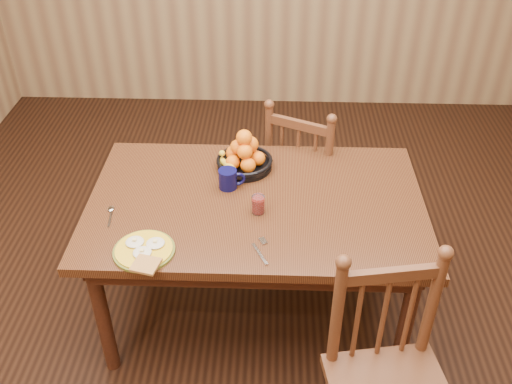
{
  "coord_description": "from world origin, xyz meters",
  "views": [
    {
      "loc": [
        0.08,
        -2.17,
        2.39
      ],
      "look_at": [
        0.0,
        0.0,
        0.8
      ],
      "focal_mm": 40.0,
      "sensor_mm": 36.0,
      "label": 1
    }
  ],
  "objects_px": {
    "dining_table": "(256,214)",
    "breakfast_plate": "(144,250)",
    "chair_far": "(306,175)",
    "fruit_bowl": "(244,157)",
    "chair_near": "(389,384)",
    "coffee_mug": "(229,179)"
  },
  "relations": [
    {
      "from": "dining_table",
      "to": "chair_far",
      "type": "distance_m",
      "value": 0.72
    },
    {
      "from": "chair_near",
      "to": "breakfast_plate",
      "type": "xyz_separation_m",
      "value": [
        -1.0,
        0.43,
        0.27
      ]
    },
    {
      "from": "dining_table",
      "to": "breakfast_plate",
      "type": "bearing_deg",
      "value": -140.08
    },
    {
      "from": "chair_far",
      "to": "breakfast_plate",
      "type": "xyz_separation_m",
      "value": [
        -0.73,
        -1.02,
        0.29
      ]
    },
    {
      "from": "coffee_mug",
      "to": "chair_far",
      "type": "bearing_deg",
      "value": 52.39
    },
    {
      "from": "chair_far",
      "to": "breakfast_plate",
      "type": "bearing_deg",
      "value": 78.73
    },
    {
      "from": "fruit_bowl",
      "to": "chair_near",
      "type": "bearing_deg",
      "value": -60.72
    },
    {
      "from": "chair_far",
      "to": "coffee_mug",
      "type": "bearing_deg",
      "value": 76.83
    },
    {
      "from": "dining_table",
      "to": "chair_far",
      "type": "height_order",
      "value": "chair_far"
    },
    {
      "from": "chair_near",
      "to": "coffee_mug",
      "type": "distance_m",
      "value": 1.18
    },
    {
      "from": "chair_near",
      "to": "coffee_mug",
      "type": "height_order",
      "value": "chair_near"
    },
    {
      "from": "breakfast_plate",
      "to": "fruit_bowl",
      "type": "relative_size",
      "value": 1.03
    },
    {
      "from": "chair_near",
      "to": "breakfast_plate",
      "type": "height_order",
      "value": "chair_near"
    },
    {
      "from": "chair_far",
      "to": "coffee_mug",
      "type": "xyz_separation_m",
      "value": [
        -0.41,
        -0.53,
        0.33
      ]
    },
    {
      "from": "dining_table",
      "to": "breakfast_plate",
      "type": "xyz_separation_m",
      "value": [
        -0.46,
        -0.39,
        0.1
      ]
    },
    {
      "from": "dining_table",
      "to": "chair_near",
      "type": "xyz_separation_m",
      "value": [
        0.54,
        -0.82,
        -0.17
      ]
    },
    {
      "from": "chair_far",
      "to": "fruit_bowl",
      "type": "height_order",
      "value": "fruit_bowl"
    },
    {
      "from": "chair_near",
      "to": "coffee_mug",
      "type": "xyz_separation_m",
      "value": [
        -0.68,
        0.92,
        0.31
      ]
    },
    {
      "from": "dining_table",
      "to": "chair_near",
      "type": "relative_size",
      "value": 1.58
    },
    {
      "from": "dining_table",
      "to": "breakfast_plate",
      "type": "relative_size",
      "value": 5.37
    },
    {
      "from": "dining_table",
      "to": "chair_near",
      "type": "distance_m",
      "value": 0.99
    },
    {
      "from": "dining_table",
      "to": "chair_near",
      "type": "height_order",
      "value": "chair_near"
    }
  ]
}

